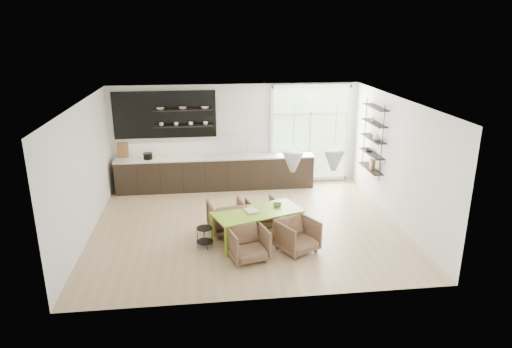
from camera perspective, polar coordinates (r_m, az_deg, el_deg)
name	(u,v)px	position (r m, az deg, el deg)	size (l,w,h in m)	color
room	(265,152)	(11.26, 1.16, 2.77)	(7.02, 6.01, 2.91)	tan
kitchen_run	(213,168)	(12.93, -5.45, 0.75)	(5.54, 0.69, 2.75)	black
right_shelving	(373,141)	(11.99, 14.43, 4.08)	(0.26, 1.22, 1.90)	black
dining_table	(257,213)	(9.72, 0.18, -4.94)	(2.05, 1.42, 0.68)	#8EC21F
armchair_back_left	(227,217)	(10.26, -3.68, -5.36)	(0.77, 0.79, 0.72)	brown
armchair_back_right	(262,212)	(10.64, 0.81, -4.76)	(0.66, 0.68, 0.62)	brown
armchair_front_left	(248,243)	(9.11, -1.02, -8.67)	(0.72, 0.74, 0.67)	brown
armchair_front_right	(297,236)	(9.46, 5.20, -7.67)	(0.72, 0.74, 0.68)	brown
wire_stool	(205,234)	(9.65, -6.44, -7.52)	(0.35, 0.35, 0.44)	black
table_book	(246,211)	(9.65, -1.26, -4.70)	(0.24, 0.32, 0.03)	white
table_bowl	(277,205)	(9.96, 2.67, -3.89)	(0.19, 0.19, 0.06)	#567B4E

